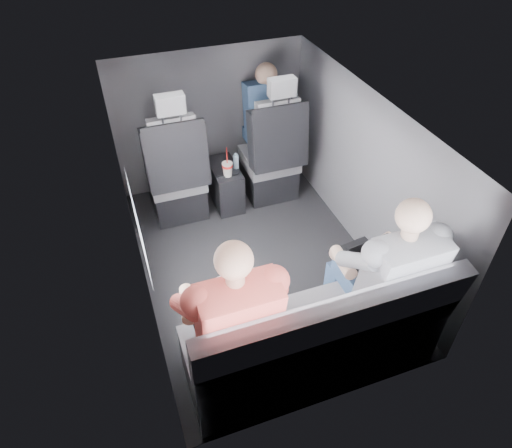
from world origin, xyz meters
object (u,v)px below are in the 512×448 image
object	(u,v)px
soda_cup	(227,169)
laptop_black	(361,254)
passenger_rear_left	(231,316)
passenger_rear_right	(384,273)
water_bottle	(236,161)
rear_bench	(315,341)
center_console	(225,185)
laptop_white	(225,295)
front_seat_right	(272,160)
passenger_front_right	(266,114)
front_seat_left	(177,179)

from	to	relation	value
soda_cup	laptop_black	bearing A→B (deg)	-72.84
laptop_black	passenger_rear_left	xyz separation A→B (m)	(-0.95, -0.22, 0.02)
passenger_rear_right	water_bottle	bearing A→B (deg)	102.13
rear_bench	soda_cup	distance (m)	1.81
center_console	soda_cup	size ratio (longest dim) A/B	1.67
laptop_white	passenger_rear_right	distance (m)	0.99
front_seat_right	rear_bench	xyz separation A→B (m)	(-0.45, -1.90, -0.09)
laptop_black	passenger_rear_left	size ratio (longest dim) A/B	0.26
soda_cup	passenger_rear_left	bearing A→B (deg)	-106.14
center_console	front_seat_right	bearing A→B (deg)	-5.07
laptop_black	passenger_rear_right	size ratio (longest dim) A/B	0.26
water_bottle	rear_bench	bearing A→B (deg)	-93.02
rear_bench	passenger_front_right	xyz separation A→B (m)	(0.48, 2.16, 0.44)
front_seat_left	passenger_front_right	world-z (taller)	front_seat_left
center_console	front_seat_left	bearing A→B (deg)	-174.93
rear_bench	passenger_rear_left	size ratio (longest dim) A/B	1.24
laptop_black	passenger_rear_left	world-z (taller)	passenger_rear_left
rear_bench	passenger_rear_right	world-z (taller)	passenger_rear_right
passenger_rear_right	front_seat_left	bearing A→B (deg)	117.40
laptop_black	passenger_rear_right	distance (m)	0.22
front_seat_right	water_bottle	world-z (taller)	front_seat_right
soda_cup	front_seat_right	bearing A→B (deg)	12.45
center_console	rear_bench	distance (m)	1.94
rear_bench	laptop_black	distance (m)	0.63
passenger_rear_right	passenger_front_right	bearing A→B (deg)	90.08
laptop_white	passenger_front_right	xyz separation A→B (m)	(0.97, 1.89, 0.11)
rear_bench	soda_cup	world-z (taller)	rear_bench
passenger_rear_left	front_seat_left	bearing A→B (deg)	88.32
front_seat_left	center_console	size ratio (longest dim) A/B	2.64
center_console	soda_cup	world-z (taller)	soda_cup
passenger_rear_left	passenger_rear_right	bearing A→B (deg)	0.00
water_bottle	passenger_rear_left	world-z (taller)	passenger_rear_left
passenger_rear_left	soda_cup	bearing A→B (deg)	73.86
front_seat_left	soda_cup	bearing A→B (deg)	-12.95
laptop_white	laptop_black	xyz separation A→B (m)	(0.94, 0.04, -0.01)
center_console	passenger_front_right	size ratio (longest dim) A/B	0.60
water_bottle	passenger_rear_right	xyz separation A→B (m)	(0.39, -1.80, 0.18)
laptop_black	passenger_front_right	bearing A→B (deg)	88.97
water_bottle	passenger_front_right	size ratio (longest dim) A/B	0.19
passenger_rear_left	center_console	bearing A→B (deg)	74.77
rear_bench	laptop_black	world-z (taller)	rear_bench
soda_cup	passenger_front_right	size ratio (longest dim) A/B	0.36
passenger_rear_right	passenger_front_right	world-z (taller)	passenger_rear_right
water_bottle	laptop_black	distance (m)	1.63
soda_cup	laptop_black	distance (m)	1.57
front_seat_left	passenger_rear_left	distance (m)	1.83
laptop_white	passenger_rear_left	size ratio (longest dim) A/B	0.32
water_bottle	front_seat_right	bearing A→B (deg)	1.26
rear_bench	laptop_white	world-z (taller)	rear_bench
front_seat_left	laptop_black	size ratio (longest dim) A/B	3.79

